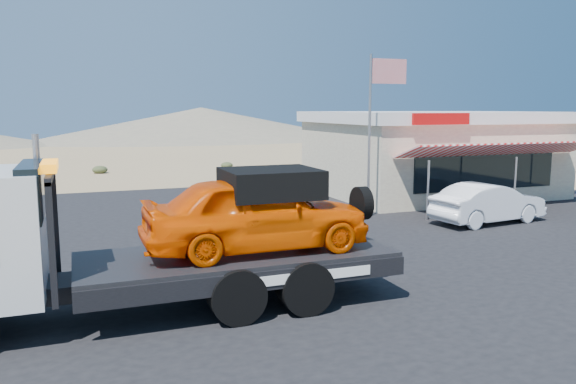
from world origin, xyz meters
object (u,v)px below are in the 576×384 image
object	(u,v)px
tow_truck	(152,232)
jerky_store	(430,152)
white_sedan	(488,203)
flagpole	(375,117)

from	to	relation	value
tow_truck	jerky_store	bearing A→B (deg)	38.65
tow_truck	white_sedan	world-z (taller)	tow_truck
tow_truck	white_sedan	size ratio (longest dim) A/B	2.15
jerky_store	tow_truck	bearing A→B (deg)	-141.35
tow_truck	jerky_store	size ratio (longest dim) A/B	0.89
jerky_store	white_sedan	bearing A→B (deg)	-108.26
flagpole	tow_truck	bearing A→B (deg)	-141.44
tow_truck	jerky_store	distance (m)	18.71
tow_truck	flagpole	xyz separation A→B (m)	(9.04, 7.21, 2.10)
white_sedan	jerky_store	xyz separation A→B (m)	(2.26, 6.86, 1.26)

